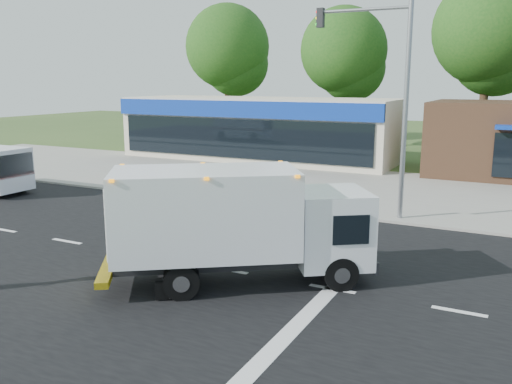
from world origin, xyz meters
TOP-DOWN VIEW (x-y plane):
  - ground at (0.00, 0.00)m, footprint 120.00×120.00m
  - road_asphalt at (0.00, 0.00)m, footprint 60.00×14.00m
  - sidewalk at (0.00, 8.20)m, footprint 60.00×2.40m
  - parking_apron at (0.00, 14.00)m, footprint 60.00×9.00m
  - lane_markings at (1.35, -1.35)m, footprint 55.20×7.00m
  - ems_box_truck at (0.63, -0.71)m, footprint 6.72×5.53m
  - retail_strip_mall at (-9.00, 19.93)m, footprint 18.00×6.20m
  - traffic_signal_pole at (2.35, 7.60)m, footprint 3.51×0.25m
  - background_trees at (-0.85, 28.16)m, footprint 36.77×7.39m

SIDE VIEW (x-z plane):
  - ground at x=0.00m, z-range 0.00..0.00m
  - road_asphalt at x=0.00m, z-range -0.01..0.01m
  - parking_apron at x=0.00m, z-range 0.00..0.02m
  - lane_markings at x=1.35m, z-range 0.01..0.02m
  - sidewalk at x=0.00m, z-range 0.00..0.12m
  - ems_box_truck at x=0.63m, z-range 0.23..3.22m
  - retail_strip_mall at x=-9.00m, z-range 0.01..4.01m
  - traffic_signal_pole at x=2.35m, z-range 0.92..8.92m
  - background_trees at x=-0.85m, z-range 1.33..13.43m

